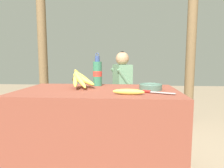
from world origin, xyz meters
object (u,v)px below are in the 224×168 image
Objects in this scene: banana_bunch_ripe at (81,79)px; seated_vendor at (119,84)px; water_bottle at (97,73)px; knife at (154,92)px; support_post_near at (42,35)px; serving_bowl at (151,87)px; banana_bunch_green at (83,93)px; support_post_far at (192,34)px; wooden_bench at (114,102)px; loose_banana_front at (128,92)px.

seated_vendor reaches higher than banana_bunch_ripe.
water_bottle is at bearing 62.57° from seated_vendor.
knife is 0.08× the size of support_post_near.
seated_vendor is (-0.30, 1.32, -0.14)m from serving_bowl.
banana_bunch_green is (-0.39, 1.15, -0.39)m from water_bottle.
support_post_far is (1.09, 0.30, 0.74)m from seated_vendor.
wooden_bench is at bearing 126.70° from knife.
banana_bunch_green is at bearing -19.84° from support_post_near.
support_post_far is at bearing 62.47° from loose_banana_front.
knife is at bearing -20.72° from banana_bunch_ripe.
seated_vendor is 0.40× the size of support_post_near.
banana_bunch_green is 1.88m from support_post_far.
banana_bunch_ripe is at bearing -178.15° from knife.
water_bottle is 1.27m from banana_bunch_green.
serving_bowl is 0.10× the size of wooden_bench.
support_post_far is (1.17, 0.25, 1.02)m from wooden_bench.
loose_banana_front is at bearing -67.26° from banana_bunch_green.
loose_banana_front is at bearing -137.95° from knife.
seated_vendor is 1.35m from support_post_far.
knife is (0.18, 0.06, -0.01)m from loose_banana_front.
banana_bunch_ripe is 0.18× the size of wooden_bench.
seated_vendor is at bearing 123.96° from knife.
loose_banana_front is 1.75m from banana_bunch_green.
support_post_near is (-1.17, 0.25, 1.02)m from wooden_bench.
banana_bunch_ripe is 1.49× the size of loose_banana_front.
knife is at bearing -48.90° from support_post_near.
seated_vendor is (-0.30, 1.49, -0.13)m from knife.
wooden_bench is at bearing 97.40° from loose_banana_front.
wooden_bench is at bearing -167.89° from support_post_far.
banana_bunch_green is at bearing 101.89° from banana_bunch_ripe.
seated_vendor reaches higher than water_bottle.
banana_bunch_green is (-0.85, 1.53, -0.28)m from knife.
banana_bunch_ripe is 1.39m from banana_bunch_green.
knife reaches higher than banana_bunch_green.
banana_bunch_ripe is 0.30× the size of seated_vendor.
serving_bowl is at bearing -25.48° from water_bottle.
support_post_far is (0.79, 1.62, 0.60)m from serving_bowl.
support_post_near is (-1.56, 1.79, 0.61)m from knife.
loose_banana_front is 0.20× the size of seated_vendor.
support_post_near is (-0.99, 1.57, 0.55)m from banana_bunch_ripe.
serving_bowl reaches higher than wooden_bench.
support_post_near and support_post_far have the same top height.
support_post_far is at bearing 8.94° from banana_bunch_green.
serving_bowl is 0.17m from knife.
support_post_far reaches higher than loose_banana_front.
banana_bunch_green is at bearing 141.53° from knife.
support_post_near is at bearing 122.18° from banana_bunch_ripe.
seated_vendor is (0.16, 1.10, -0.23)m from water_bottle.
water_bottle is 1.26m from wooden_bench.
banana_bunch_ripe is 1.49× the size of knife.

